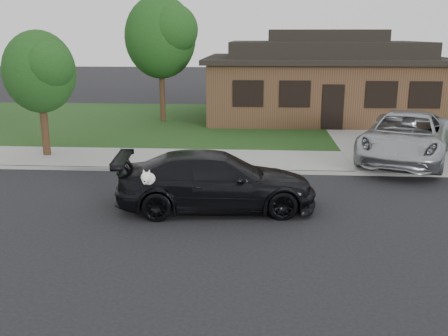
{
  "coord_description": "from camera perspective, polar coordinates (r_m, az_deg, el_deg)",
  "views": [
    {
      "loc": [
        0.47,
        -12.75,
        4.54
      ],
      "look_at": [
        -0.4,
        0.02,
        1.1
      ],
      "focal_mm": 40.0,
      "sensor_mm": 36.0,
      "label": 1
    }
  ],
  "objects": [
    {
      "name": "tree_0",
      "position": [
        26.08,
        -6.96,
        14.79
      ],
      "size": [
        3.78,
        3.6,
        6.34
      ],
      "color": "#332114",
      "rests_on": "ground"
    },
    {
      "name": "recycling_bin",
      "position": [
        18.21,
        17.22,
        1.88
      ],
      "size": [
        0.62,
        0.64,
        0.96
      ],
      "rotation": [
        0.0,
        0.0,
        -0.08
      ],
      "color": "navy",
      "rests_on": "sidewalk"
    },
    {
      "name": "sedan",
      "position": [
        13.26,
        -0.92,
        -1.49
      ],
      "size": [
        5.46,
        2.76,
        1.53
      ],
      "rotation": [
        0.0,
        0.0,
        1.67
      ],
      "color": "black",
      "rests_on": "ground"
    },
    {
      "name": "tree_2",
      "position": [
        19.55,
        -20.13,
        10.41
      ],
      "size": [
        2.73,
        2.6,
        4.59
      ],
      "color": "#332114",
      "rests_on": "ground"
    },
    {
      "name": "lawn",
      "position": [
        26.14,
        2.82,
        5.16
      ],
      "size": [
        60.0,
        13.0,
        0.13
      ],
      "primitive_type": "cube",
      "color": "#193814",
      "rests_on": "ground"
    },
    {
      "name": "minivan",
      "position": [
        19.12,
        20.07,
        3.4
      ],
      "size": [
        4.88,
        6.69,
        1.69
      ],
      "primitive_type": "imported",
      "rotation": [
        0.0,
        0.0,
        -0.38
      ],
      "color": "#A2A5A9",
      "rests_on": "driveway"
    },
    {
      "name": "ground",
      "position": [
        13.54,
        1.68,
        -4.55
      ],
      "size": [
        120.0,
        120.0,
        0.0
      ],
      "primitive_type": "plane",
      "color": "black",
      "rests_on": "ground"
    },
    {
      "name": "house",
      "position": [
        28.07,
        11.27,
        9.83
      ],
      "size": [
        12.6,
        8.6,
        4.65
      ],
      "color": "#422B1C",
      "rests_on": "ground"
    },
    {
      "name": "driveway",
      "position": [
        23.84,
        17.27,
        3.54
      ],
      "size": [
        4.5,
        13.0,
        0.14
      ],
      "primitive_type": "cube",
      "color": "gray",
      "rests_on": "ground"
    },
    {
      "name": "curb",
      "position": [
        16.86,
        2.16,
        -0.38
      ],
      "size": [
        60.0,
        0.12,
        0.12
      ],
      "primitive_type": "cube",
      "color": "gray",
      "rests_on": "ground"
    },
    {
      "name": "sidewalk",
      "position": [
        18.31,
        2.31,
        0.86
      ],
      "size": [
        60.0,
        3.0,
        0.12
      ],
      "primitive_type": "cube",
      "color": "gray",
      "rests_on": "ground"
    }
  ]
}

